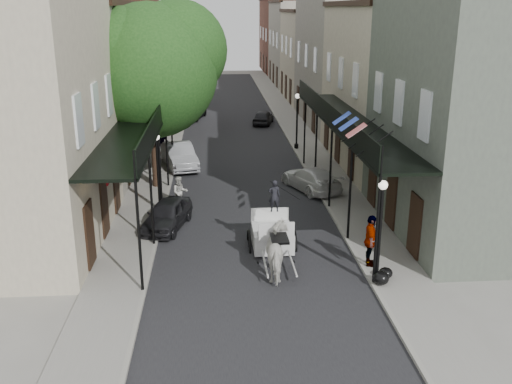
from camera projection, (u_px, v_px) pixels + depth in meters
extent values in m
plane|color=gray|center=(255.00, 264.00, 21.61)|extent=(140.00, 140.00, 0.00)
cube|color=black|center=(235.00, 144.00, 40.59)|extent=(8.00, 90.00, 0.01)
cube|color=gray|center=(165.00, 145.00, 40.22)|extent=(2.20, 90.00, 0.12)
cube|color=gray|center=(305.00, 142.00, 40.92)|extent=(2.20, 90.00, 0.12)
cube|color=#BDB297|center=(128.00, 58.00, 47.86)|extent=(5.00, 80.00, 10.50)
cube|color=gray|center=(330.00, 57.00, 49.05)|extent=(5.00, 80.00, 10.50)
cube|color=black|center=(138.00, 126.00, 26.68)|extent=(2.20, 18.00, 0.12)
cube|color=black|center=(160.00, 115.00, 26.59)|extent=(0.06, 18.00, 1.00)
cylinder|color=black|center=(139.00, 235.00, 18.78)|extent=(0.10, 0.10, 4.00)
cylinder|color=black|center=(160.00, 170.00, 26.37)|extent=(0.10, 0.10, 4.00)
cylinder|color=black|center=(172.00, 133.00, 33.97)|extent=(0.10, 0.10, 4.00)
cube|color=black|center=(349.00, 123.00, 27.37)|extent=(2.20, 18.00, 0.12)
cube|color=black|center=(327.00, 113.00, 27.14)|extent=(0.06, 18.00, 1.00)
cylinder|color=black|center=(377.00, 229.00, 19.34)|extent=(0.10, 0.10, 4.00)
cylinder|color=black|center=(331.00, 166.00, 26.93)|extent=(0.10, 0.10, 4.00)
cylinder|color=black|center=(305.00, 131.00, 34.52)|extent=(0.10, 0.10, 4.00)
cylinder|color=#382619|center=(154.00, 135.00, 29.88)|extent=(0.44, 0.44, 5.60)
sphere|color=#193E13|center=(151.00, 71.00, 28.87)|extent=(6.80, 6.80, 6.80)
sphere|color=#193E13|center=(178.00, 50.00, 29.23)|extent=(5.10, 5.10, 5.10)
cylinder|color=#382619|center=(172.00, 99.00, 43.25)|extent=(0.44, 0.44, 5.04)
sphere|color=#193E13|center=(171.00, 60.00, 42.35)|extent=(6.00, 6.00, 6.00)
sphere|color=#193E13|center=(187.00, 47.00, 42.72)|extent=(4.50, 4.50, 4.50)
cylinder|color=black|center=(376.00, 278.00, 19.91)|extent=(0.28, 0.28, 0.30)
cylinder|color=black|center=(379.00, 237.00, 19.44)|extent=(0.12, 0.12, 3.40)
sphere|color=white|center=(383.00, 185.00, 18.87)|extent=(0.32, 0.32, 0.32)
cylinder|color=black|center=(160.00, 207.00, 26.94)|extent=(0.28, 0.28, 0.30)
cylinder|color=black|center=(158.00, 176.00, 26.46)|extent=(0.12, 0.12, 3.40)
sphere|color=white|center=(156.00, 137.00, 25.89)|extent=(0.32, 0.32, 0.32)
cylinder|color=black|center=(296.00, 146.00, 38.89)|extent=(0.28, 0.28, 0.30)
cylinder|color=black|center=(297.00, 124.00, 38.41)|extent=(0.12, 0.12, 3.40)
sphere|color=white|center=(298.00, 96.00, 37.84)|extent=(0.32, 0.32, 0.32)
imported|color=silver|center=(280.00, 252.00, 20.43)|extent=(1.01, 2.19, 1.85)
torus|color=black|center=(248.00, 226.00, 23.51)|extent=(0.11, 1.44, 1.44)
torus|color=black|center=(292.00, 224.00, 23.65)|extent=(0.11, 1.44, 1.44)
torus|color=black|center=(257.00, 248.00, 22.15)|extent=(0.08, 0.75, 0.75)
torus|color=black|center=(292.00, 247.00, 22.25)|extent=(0.08, 0.75, 0.75)
cube|color=silver|center=(271.00, 216.00, 23.22)|extent=(1.58, 2.03, 0.78)
cube|color=silver|center=(274.00, 213.00, 21.93)|extent=(1.35, 0.63, 0.13)
cube|color=silver|center=(275.00, 207.00, 21.57)|extent=(1.34, 0.12, 0.56)
imported|color=black|center=(274.00, 196.00, 21.72)|extent=(0.46, 0.31, 1.26)
imported|color=#AEADA4|center=(180.00, 192.00, 27.51)|extent=(0.87, 0.74, 1.56)
imported|color=gray|center=(162.00, 141.00, 37.18)|extent=(1.12, 0.70, 1.66)
imported|color=gray|center=(370.00, 241.00, 20.95)|extent=(0.69, 1.22, 1.96)
imported|color=black|center=(167.00, 215.00, 24.96)|extent=(2.36, 3.96, 1.26)
imported|color=#9A9A9F|center=(180.00, 156.00, 34.42)|extent=(2.61, 4.74, 1.48)
imported|color=black|center=(190.00, 112.00, 49.52)|extent=(3.06, 4.93, 1.27)
imported|color=silver|center=(311.00, 179.00, 30.21)|extent=(3.14, 4.59, 1.23)
imported|color=black|center=(263.00, 117.00, 47.35)|extent=(2.21, 3.71, 1.18)
ellipsoid|color=black|center=(381.00, 278.00, 19.70)|extent=(0.56, 0.56, 0.48)
ellipsoid|color=black|center=(386.00, 273.00, 20.17)|extent=(0.49, 0.49, 0.39)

